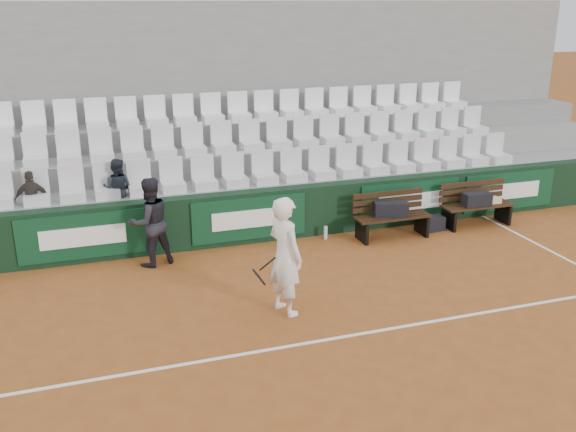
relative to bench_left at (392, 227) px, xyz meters
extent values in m
plane|color=#954F21|center=(-2.54, -3.30, -0.23)|extent=(80.00, 80.00, 0.00)
cube|color=white|center=(-2.54, -3.30, -0.22)|extent=(18.00, 0.06, 0.01)
cube|color=black|center=(-2.54, 0.70, 0.28)|extent=(18.00, 0.30, 1.00)
cube|color=#0C381E|center=(-5.74, 0.53, 0.30)|extent=(2.20, 0.04, 0.82)
cube|color=#0C381E|center=(-2.74, 0.53, 0.30)|extent=(2.20, 0.04, 0.82)
cube|color=#0C381E|center=(0.66, 0.53, 0.30)|extent=(2.20, 0.04, 0.82)
cube|color=#0C381E|center=(3.06, 0.53, 0.30)|extent=(2.20, 0.04, 0.82)
cube|color=gray|center=(-2.54, 1.32, 0.28)|extent=(18.00, 0.95, 1.00)
cube|color=gray|center=(-2.54, 2.27, 0.50)|extent=(18.00, 0.95, 1.45)
cube|color=gray|center=(-2.54, 3.22, 0.72)|extent=(18.00, 0.95, 1.90)
cube|color=gray|center=(-2.54, 3.85, 1.98)|extent=(18.00, 0.30, 4.40)
cube|color=silver|center=(-2.54, 1.15, 1.09)|extent=(11.90, 0.44, 0.63)
cube|color=silver|center=(-2.54, 2.10, 1.54)|extent=(11.90, 0.44, 0.63)
cube|color=white|center=(-2.54, 3.05, 1.99)|extent=(11.90, 0.44, 0.63)
cube|color=black|center=(0.00, 0.00, 0.00)|extent=(1.50, 0.56, 0.45)
cube|color=#341E0F|center=(1.97, 0.09, 0.00)|extent=(1.50, 0.56, 0.45)
cube|color=black|center=(-0.04, 0.01, 0.36)|extent=(0.69, 0.45, 0.28)
cube|color=black|center=(1.91, 0.05, 0.36)|extent=(0.59, 0.29, 0.27)
cube|color=beige|center=(2.32, 0.13, 0.27)|extent=(0.37, 0.29, 0.10)
cube|color=black|center=(0.96, 0.12, -0.08)|extent=(0.48, 0.31, 0.28)
cylinder|color=silver|center=(-1.26, 0.34, -0.10)|extent=(0.07, 0.07, 0.26)
cylinder|color=silver|center=(0.91, 0.05, -0.09)|extent=(0.08, 0.08, 0.28)
imported|color=white|center=(-2.97, -2.31, 0.67)|extent=(0.63, 0.76, 1.79)
torus|color=black|center=(-3.37, -2.31, 0.40)|extent=(0.19, 0.30, 0.26)
cylinder|color=black|center=(-3.23, -2.31, 0.58)|extent=(0.26, 0.03, 0.20)
imported|color=black|center=(-4.62, 0.14, 0.56)|extent=(0.92, 0.81, 1.58)
imported|color=#312B27|center=(-6.52, 1.20, 1.30)|extent=(0.62, 0.28, 1.04)
imported|color=black|center=(-5.05, 1.20, 1.35)|extent=(0.68, 0.62, 1.15)
camera|label=1|loc=(-5.67, -10.51, 4.22)|focal=40.00mm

